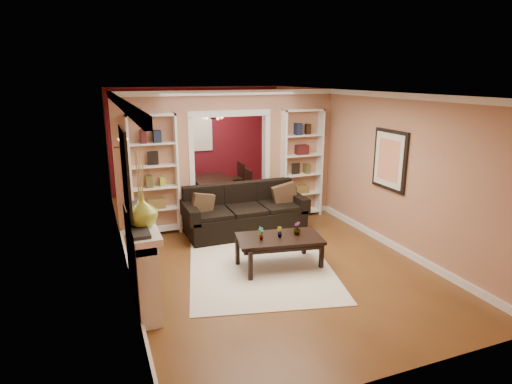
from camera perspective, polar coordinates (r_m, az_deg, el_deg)
name	(u,v)px	position (r m, az deg, el deg)	size (l,w,h in m)	color
floor	(250,241)	(8.01, -0.75, -6.49)	(8.00, 8.00, 0.00)	brown
ceiling	(250,92)	(7.44, -0.82, 13.20)	(8.00, 8.00, 0.00)	white
wall_back	(197,140)	(11.39, -7.87, 6.94)	(8.00, 8.00, 0.00)	tan
wall_front	(399,254)	(4.26, 18.52, -7.86)	(8.00, 8.00, 0.00)	tan
wall_left	(118,180)	(7.17, -17.90, 1.47)	(8.00, 8.00, 0.00)	tan
wall_right	(357,161)	(8.64, 13.38, 4.05)	(8.00, 8.00, 0.00)	tan
partition_wall	(230,158)	(8.72, -3.54, 4.54)	(4.50, 0.15, 2.70)	tan
red_back_panel	(197,141)	(11.37, -7.83, 6.78)	(4.44, 0.04, 2.64)	maroon
dining_window	(197,132)	(11.30, -7.82, 7.90)	(0.78, 0.03, 0.98)	#8CA5CC
area_rug	(259,262)	(7.12, 0.35, -9.31)	(2.22, 3.11, 0.01)	white
sofa	(245,210)	(8.27, -1.49, -2.40)	(2.35, 1.02, 0.92)	black
pillow_left	(203,205)	(7.96, -7.11, -1.76)	(0.41, 0.12, 0.41)	brown
pillow_right	(285,195)	(8.49, 3.85, -0.38)	(0.47, 0.13, 0.47)	brown
coffee_table	(279,252)	(6.89, 3.10, -7.96)	(1.32, 0.72, 0.50)	black
plant_left	(261,233)	(6.65, 0.71, -5.51)	(0.11, 0.08, 0.22)	#336626
plant_center	(279,232)	(6.77, 3.14, -5.34)	(0.09, 0.08, 0.17)	#336626
plant_right	(297,228)	(6.89, 5.50, -4.83)	(0.12, 0.12, 0.22)	#336626
bookshelf_left	(154,176)	(8.27, -13.44, 2.14)	(0.90, 0.30, 2.30)	white
bookshelf_right	(301,164)	(9.19, 6.07, 3.77)	(0.90, 0.30, 2.30)	white
fireplace	(143,260)	(5.99, -14.79, -8.75)	(0.32, 1.70, 1.16)	white
vase	(142,211)	(5.43, -14.95, -2.47)	(0.38, 0.38, 0.40)	#99B139
mirror	(125,172)	(5.61, -17.04, 2.58)	(0.03, 0.95, 1.10)	silver
wall_sconce	(120,145)	(7.62, -17.72, 5.96)	(0.18, 0.18, 0.22)	#FFE0A5
framed_art	(389,160)	(7.79, 17.35, 4.08)	(0.04, 0.85, 1.05)	black
dining_table	(215,191)	(10.43, -5.55, 0.19)	(0.85, 1.53, 0.54)	black
dining_chair_nw	(195,191)	(9.99, -8.14, 0.18)	(0.39, 0.39, 0.79)	black
dining_chair_ne	(240,186)	(10.28, -2.16, 0.83)	(0.40, 0.40, 0.82)	black
dining_chair_sw	(189,182)	(10.54, -8.90, 1.38)	(0.47, 0.47, 0.95)	black
dining_chair_se	(232,179)	(10.82, -3.20, 1.71)	(0.43, 0.43, 0.88)	black
chandelier	(209,118)	(10.06, -6.25, 9.76)	(0.50, 0.50, 0.30)	#352718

